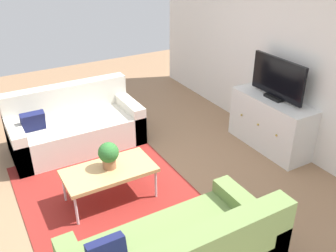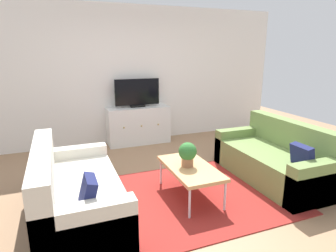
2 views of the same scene
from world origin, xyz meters
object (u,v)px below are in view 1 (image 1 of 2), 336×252
couch_left_side (74,127)px  coffee_table (109,172)px  flat_screen_tv (278,79)px  potted_plant (109,154)px  tv_console (270,123)px

couch_left_side → coffee_table: bearing=-1.5°
couch_left_side → flat_screen_tv: flat_screen_tv is taller
coffee_table → potted_plant: (-0.03, 0.02, 0.20)m
couch_left_side → tv_console: (1.44, 2.37, 0.09)m
coffee_table → tv_console: bearing=90.1°
couch_left_side → potted_plant: (1.41, -0.02, 0.31)m
couch_left_side → coffee_table: (1.44, -0.04, 0.10)m
couch_left_side → tv_console: couch_left_side is taller
potted_plant → coffee_table: bearing=-37.6°
tv_console → potted_plant: bearing=-90.6°
tv_console → couch_left_side: bearing=-121.2°
coffee_table → potted_plant: size_ratio=3.25×
couch_left_side → flat_screen_tv: bearing=59.0°
potted_plant → flat_screen_tv: bearing=89.4°
couch_left_side → potted_plant: 1.45m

